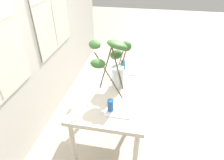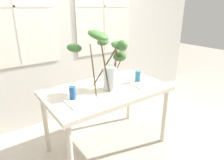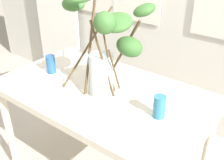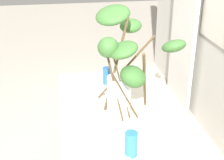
{
  "view_description": "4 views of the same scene",
  "coord_description": "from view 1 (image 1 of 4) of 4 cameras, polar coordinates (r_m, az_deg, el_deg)",
  "views": [
    {
      "loc": [
        -1.88,
        -0.33,
        2.14
      ],
      "look_at": [
        -0.03,
        0.02,
        0.87
      ],
      "focal_mm": 31.33,
      "sensor_mm": 36.0,
      "label": 1
    },
    {
      "loc": [
        -1.14,
        -1.69,
        1.62
      ],
      "look_at": [
        0.03,
        -0.05,
        0.87
      ],
      "focal_mm": 31.84,
      "sensor_mm": 36.0,
      "label": 2
    },
    {
      "loc": [
        0.95,
        -1.14,
        1.65
      ],
      "look_at": [
        0.07,
        0.01,
        0.86
      ],
      "focal_mm": 44.09,
      "sensor_mm": 36.0,
      "label": 3
    },
    {
      "loc": [
        1.77,
        -0.36,
        1.83
      ],
      "look_at": [
        -0.03,
        -0.07,
        0.99
      ],
      "focal_mm": 53.14,
      "sensor_mm": 36.0,
      "label": 4
    }
  ],
  "objects": [
    {
      "name": "back_wall_with_windows",
      "position": [
        2.46,
        -24.65,
        12.62
      ],
      "size": [
        5.23,
        0.14,
        2.73
      ],
      "color": "beige",
      "rests_on": "ground"
    },
    {
      "name": "drinking_glass_blue_left",
      "position": [
        1.98,
        -0.43,
        -7.49
      ],
      "size": [
        0.06,
        0.06,
        0.13
      ],
      "primitive_type": "cylinder",
      "color": "#235693",
      "rests_on": "dining_table"
    },
    {
      "name": "vase_with_branches",
      "position": [
        2.18,
        0.88,
        5.62
      ],
      "size": [
        0.7,
        0.55,
        0.68
      ],
      "color": "silver",
      "rests_on": "dining_table"
    },
    {
      "name": "napkin_folded",
      "position": [
        2.64,
        -0.69,
        2.5
      ],
      "size": [
        0.19,
        0.14,
        0.0
      ],
      "primitive_type": "cube",
      "rotation": [
        0.0,
        0.0,
        -0.29
      ],
      "color": "silver",
      "rests_on": "dining_table"
    },
    {
      "name": "plate_square_left",
      "position": [
        2.04,
        2.06,
        -8.49
      ],
      "size": [
        0.26,
        0.26,
        0.01
      ],
      "primitive_type": "cube",
      "rotation": [
        0.0,
        0.0,
        0.01
      ],
      "color": "white",
      "rests_on": "dining_table"
    },
    {
      "name": "drinking_glass_blue_right",
      "position": [
        2.67,
        3.21,
        4.38
      ],
      "size": [
        0.07,
        0.07,
        0.13
      ],
      "primitive_type": "cylinder",
      "color": "teal",
      "rests_on": "dining_table"
    },
    {
      "name": "dining_table",
      "position": [
        2.4,
        0.67,
        -3.36
      ],
      "size": [
        1.36,
        0.79,
        0.76
      ],
      "color": "beige",
      "rests_on": "ground"
    },
    {
      "name": "plate_square_right",
      "position": [
        2.66,
        5.39,
        2.64
      ],
      "size": [
        0.21,
        0.21,
        0.01
      ],
      "primitive_type": "cube",
      "rotation": [
        0.0,
        0.0,
        -0.03
      ],
      "color": "silver",
      "rests_on": "dining_table"
    },
    {
      "name": "ground",
      "position": [
        2.87,
        0.58,
        -14.41
      ],
      "size": [
        14.0,
        14.0,
        0.0
      ],
      "primitive_type": "plane",
      "color": "#B7AD9E"
    }
  ]
}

